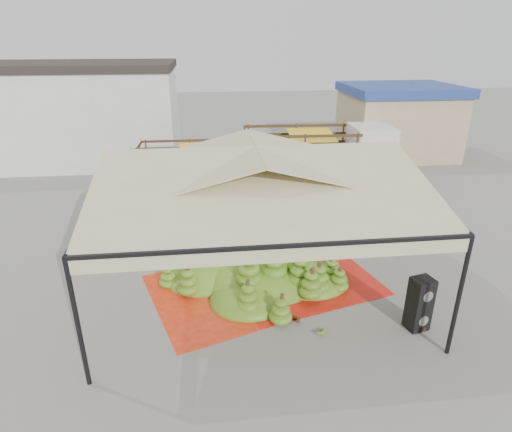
{
  "coord_description": "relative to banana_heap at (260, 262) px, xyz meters",
  "views": [
    {
      "loc": [
        -1.32,
        -11.28,
        6.8
      ],
      "look_at": [
        0.2,
        1.5,
        1.3
      ],
      "focal_mm": 30.0,
      "sensor_mm": 36.0,
      "label": 1
    }
  ],
  "objects": [
    {
      "name": "building_white",
      "position": [
        -10.11,
        14.32,
        2.1
      ],
      "size": [
        14.3,
        6.3,
        5.4
      ],
      "color": "silver",
      "rests_on": "ground"
    },
    {
      "name": "tarp_right",
      "position": [
        1.12,
        0.31,
        -0.61
      ],
      "size": [
        5.16,
        5.3,
        0.01
      ],
      "primitive_type": "cube",
      "rotation": [
        0.0,
        0.0,
        0.27
      ],
      "color": "red",
      "rests_on": "ground"
    },
    {
      "name": "hand_green",
      "position": [
        1.11,
        -2.64,
        -0.52
      ],
      "size": [
        0.53,
        0.51,
        0.19
      ],
      "primitive_type": "ellipsoid",
      "rotation": [
        0.0,
        0.0,
        -0.58
      ],
      "color": "#417A19",
      "rests_on": "ground"
    },
    {
      "name": "truck_left",
      "position": [
        -1.21,
        8.89,
        0.69
      ],
      "size": [
        6.2,
        2.25,
        2.12
      ],
      "rotation": [
        0.0,
        0.0,
        -0.02
      ],
      "color": "#51291B",
      "rests_on": "ground"
    },
    {
      "name": "ground",
      "position": [
        -0.11,
        0.32,
        -0.61
      ],
      "size": [
        90.0,
        90.0,
        0.0
      ],
      "primitive_type": "plane",
      "color": "slate",
      "rests_on": "ground"
    },
    {
      "name": "tarp_left",
      "position": [
        -1.01,
        -0.58,
        -0.61
      ],
      "size": [
        5.09,
        4.97,
        0.01
      ],
      "primitive_type": "cube",
      "rotation": [
        0.0,
        0.0,
        0.33
      ],
      "color": "#EC4516",
      "rests_on": "ground"
    },
    {
      "name": "banana_leaves",
      "position": [
        -3.81,
        2.06,
        -0.61
      ],
      "size": [
        0.96,
        1.36,
        3.7
      ],
      "primitive_type": null,
      "color": "#277B20",
      "rests_on": "ground"
    },
    {
      "name": "hand_red_a",
      "position": [
        0.59,
        -2.14,
        -0.52
      ],
      "size": [
        0.48,
        0.42,
        0.19
      ],
      "primitive_type": "ellipsoid",
      "rotation": [
        0.0,
        0.0,
        0.17
      ],
      "color": "#5F2F15",
      "rests_on": "ground"
    },
    {
      "name": "canopy_tent",
      "position": [
        -0.11,
        0.32,
        2.69
      ],
      "size": [
        8.1,
        8.1,
        4.0
      ],
      "color": "black",
      "rests_on": "ground"
    },
    {
      "name": "hand_yellow_b",
      "position": [
        -1.14,
        -1.74,
        -0.52
      ],
      "size": [
        0.54,
        0.53,
        0.19
      ],
      "primitive_type": "ellipsoid",
      "rotation": [
        0.0,
        0.0,
        0.72
      ],
      "color": "#AF7F23",
      "rests_on": "ground"
    },
    {
      "name": "banana_heap",
      "position": [
        0.0,
        0.0,
        0.0
      ],
      "size": [
        6.85,
        6.18,
        1.23
      ],
      "primitive_type": "ellipsoid",
      "rotation": [
        0.0,
        0.0,
        0.3
      ],
      "color": "#3A7017",
      "rests_on": "ground"
    },
    {
      "name": "speaker_stack",
      "position": [
        3.59,
        -2.71,
        0.09
      ],
      "size": [
        0.6,
        0.55,
        1.41
      ],
      "rotation": [
        0.0,
        0.0,
        0.23
      ],
      "color": "black",
      "rests_on": "ground"
    },
    {
      "name": "vendor",
      "position": [
        -0.93,
        4.14,
        0.27
      ],
      "size": [
        0.76,
        0.64,
        1.77
      ],
      "primitive_type": "imported",
      "rotation": [
        0.0,
        0.0,
        2.73
      ],
      "color": "gray",
      "rests_on": "ground"
    },
    {
      "name": "hand_yellow_a",
      "position": [
        0.01,
        -0.93,
        -0.5
      ],
      "size": [
        0.6,
        0.55,
        0.22
      ],
      "primitive_type": "ellipsoid",
      "rotation": [
        0.0,
        0.0,
        -0.41
      ],
      "color": "gold",
      "rests_on": "ground"
    },
    {
      "name": "building_tan",
      "position": [
        9.89,
        13.32,
        1.46
      ],
      "size": [
        6.3,
        5.3,
        4.1
      ],
      "color": "tan",
      "rests_on": "ground"
    },
    {
      "name": "hand_red_b",
      "position": [
        3.59,
        -2.86,
        -0.52
      ],
      "size": [
        0.41,
        0.34,
        0.18
      ],
      "primitive_type": "ellipsoid",
      "rotation": [
        0.0,
        0.0,
        0.01
      ],
      "color": "#532013",
      "rests_on": "ground"
    },
    {
      "name": "hanging_bunches",
      "position": [
        1.17,
        0.35,
        2.01
      ],
      "size": [
        4.74,
        0.24,
        0.2
      ],
      "color": "#3D7017",
      "rests_on": "ground"
    },
    {
      "name": "truck_right",
      "position": [
        4.51,
        9.73,
        0.95
      ],
      "size": [
        7.46,
        2.83,
        2.53
      ],
      "rotation": [
        0.0,
        0.0,
        -0.04
      ],
      "color": "#453217",
      "rests_on": "ground"
    }
  ]
}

